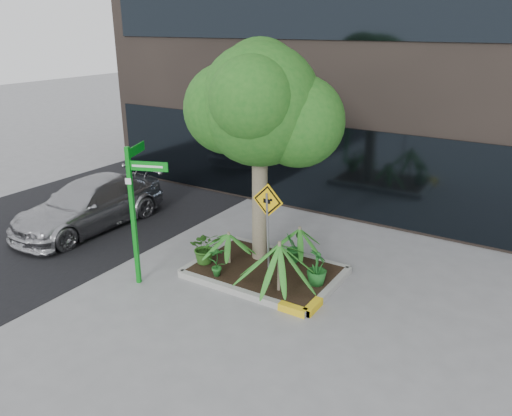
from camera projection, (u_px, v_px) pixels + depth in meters
The scene contains 14 objects.
ground at pixel (251, 277), 11.32m from camera, with size 80.00×80.00×0.00m, color gray.
asphalt_road at pixel (63, 221), 14.54m from camera, with size 7.00×80.00×0.01m, color black.
planter at pixel (266, 271), 11.39m from camera, with size 3.35×2.36×0.15m.
tree at pixel (260, 105), 10.74m from camera, with size 3.44×3.05×5.16m.
palm_front at pixel (279, 245), 10.14m from camera, with size 1.25×1.25×1.39m.
palm_left at pixel (229, 234), 11.46m from camera, with size 0.87×0.87×0.96m.
palm_back at pixel (300, 229), 11.64m from camera, with size 0.92×0.92×1.02m.
parked_car at pixel (89, 204), 13.93m from camera, with size 1.86×4.59×1.33m, color #A5A5A9.
shrub_a at pixel (205, 247), 11.57m from camera, with size 0.71×0.71×0.79m, color #275919.
shrub_b at pixel (317, 268), 10.60m from camera, with size 0.44×0.44×0.78m, color #1B5C20.
shrub_c at pixel (217, 261), 10.97m from camera, with size 0.38×0.38×0.72m, color #1E6320.
shrub_d at pixel (293, 248), 11.57m from camera, with size 0.41×0.41×0.75m, color #1E6A24.
street_sign_post at pixel (136, 201), 10.50m from camera, with size 1.12×0.87×3.08m.
cattle_sign at pixel (268, 218), 10.13m from camera, with size 0.70×0.19×2.29m.
Camera 1 is at (5.42, -8.47, 5.43)m, focal length 35.00 mm.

